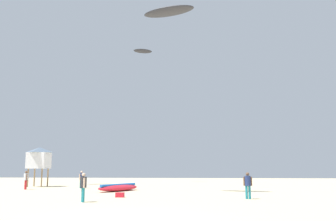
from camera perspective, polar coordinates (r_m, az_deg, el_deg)
ground_plane at (r=14.69m, az=-7.20°, el=-16.49°), size 120.00×120.00×0.00m
person_foreground at (r=22.05m, az=-13.11°, el=-11.28°), size 0.38×0.49×1.66m
person_midground at (r=24.18m, az=12.37°, el=-11.07°), size 0.55×0.38×1.67m
person_left at (r=36.67m, az=-21.33°, el=-9.89°), size 0.42×0.44×1.69m
person_right at (r=37.06m, az=-13.39°, el=-10.25°), size 0.38×0.50×1.68m
kite_grounded_near at (r=32.16m, az=-7.74°, el=-11.86°), size 3.46×5.27×0.66m
lifeguard_tower at (r=41.57m, az=-19.52°, el=-6.96°), size 2.30×2.30×4.15m
cooler_box at (r=25.32m, az=-7.53°, el=-12.95°), size 0.56×0.36×0.32m
kite_aloft_2 at (r=31.53m, az=0.07°, el=15.23°), size 4.64×2.54×0.70m
kite_aloft_4 at (r=54.49m, az=-3.97°, el=9.26°), size 2.82×1.58×0.67m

